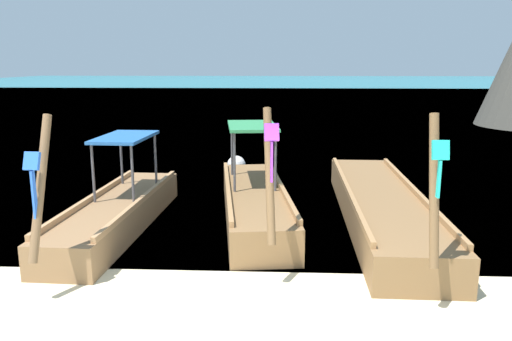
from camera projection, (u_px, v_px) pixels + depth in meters
sea_water at (278, 87)px, 66.35m from camera, size 120.00×120.00×0.00m
longtail_boat_blue_ribbon at (117, 212)px, 9.68m from camera, size 1.28×5.69×2.45m
longtail_boat_violet_ribbon at (255, 202)px, 10.27m from camera, size 1.82×5.90×2.50m
longtail_boat_turquoise_ribbon at (380, 207)px, 10.10m from camera, size 1.51×7.33×2.52m
mooring_buoy_near at (236, 165)px, 14.49m from camera, size 0.53×0.53×0.53m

